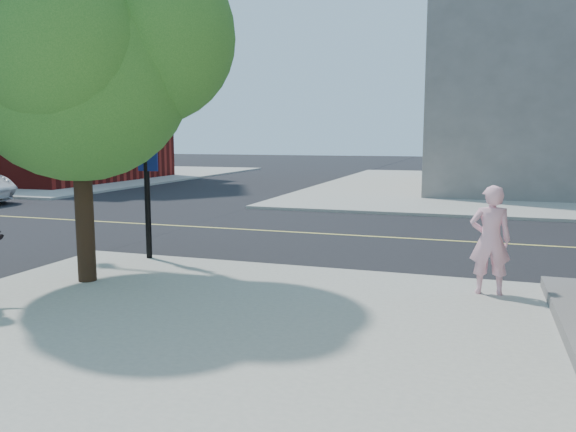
% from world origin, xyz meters
% --- Properties ---
extents(ground, '(140.00, 140.00, 0.00)m').
position_xyz_m(ground, '(0.00, 0.00, 0.00)').
color(ground, black).
rests_on(ground, ground).
extents(road_ew, '(140.00, 9.00, 0.01)m').
position_xyz_m(road_ew, '(0.00, 4.50, 0.01)').
color(road_ew, black).
rests_on(road_ew, ground).
extents(sidewalk_nw, '(26.00, 25.00, 0.12)m').
position_xyz_m(sidewalk_nw, '(-23.00, 21.50, 0.06)').
color(sidewalk_nw, '#9C9B8F').
rests_on(sidewalk_nw, ground).
extents(church, '(15.20, 12.00, 14.40)m').
position_xyz_m(church, '(-20.00, 18.00, 7.18)').
color(church, maroon).
rests_on(church, sidewalk_nw).
extents(man_on_phone, '(0.71, 0.50, 1.82)m').
position_xyz_m(man_on_phone, '(7.52, -1.00, 1.03)').
color(man_on_phone, '#F0ABBF').
rests_on(man_on_phone, sidewalk_se).
extents(street_tree, '(4.97, 4.52, 6.60)m').
position_xyz_m(street_tree, '(0.73, -2.36, 4.38)').
color(street_tree, black).
rests_on(street_tree, sidewalk_se).
extents(signal_pole, '(3.82, 0.43, 4.32)m').
position_xyz_m(signal_pole, '(-1.49, -0.30, 3.64)').
color(signal_pole, black).
rests_on(signal_pole, sidewalk_se).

